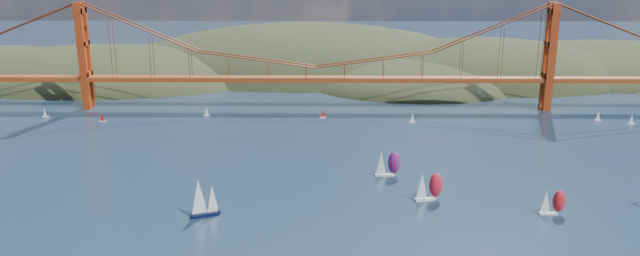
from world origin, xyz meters
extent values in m
ellipsoid|color=black|center=(-140.00, 260.00, -11.20)|extent=(240.00, 140.00, 64.00)
ellipsoid|color=black|center=(-10.00, 300.00, -16.80)|extent=(300.00, 180.00, 96.00)
ellipsoid|color=black|center=(110.00, 270.00, -13.30)|extent=(220.00, 140.00, 76.00)
ellipsoid|color=black|center=(60.00, 240.00, -8.40)|extent=(140.00, 110.00, 48.00)
ellipsoid|color=black|center=(200.00, 290.00, -10.50)|extent=(260.00, 160.00, 60.00)
cube|color=#8B3916|center=(0.00, 180.00, 16.00)|extent=(440.00, 7.00, 1.60)
cube|color=maroon|center=(0.00, 180.00, 14.80)|extent=(440.00, 7.00, 0.80)
cube|color=maroon|center=(-120.00, 180.00, 27.50)|extent=(4.00, 8.50, 55.00)
cube|color=maroon|center=(120.00, 180.00, 27.50)|extent=(4.00, 8.50, 55.00)
cube|color=black|center=(-31.85, 40.81, 0.52)|extent=(8.98, 5.63, 1.05)
cylinder|color=#99999E|center=(-31.45, 40.98, 7.34)|extent=(0.13, 0.13, 12.59)
cone|color=white|center=(-33.30, 40.20, 6.71)|extent=(6.39, 6.39, 11.08)
cone|color=white|center=(-29.44, 41.82, 5.45)|extent=(4.56, 4.56, 8.81)
cube|color=silver|center=(38.88, 54.26, 0.40)|extent=(6.84, 3.12, 0.79)
cylinder|color=#99999E|center=(39.20, 54.33, 5.75)|extent=(0.10, 0.10, 9.91)
cone|color=white|center=(37.72, 54.03, 5.25)|extent=(4.36, 4.36, 8.72)
ellipsoid|color=red|center=(42.44, 54.98, 5.25)|extent=(5.11, 3.77, 8.33)
cube|color=silver|center=(75.97, 43.37, 0.34)|extent=(5.72, 1.82, 0.68)
cylinder|color=#99999E|center=(76.25, 43.38, 4.93)|extent=(0.08, 0.08, 8.49)
cone|color=white|center=(74.95, 43.33, 4.50)|extent=(3.30, 3.30, 7.47)
ellipsoid|color=red|center=(79.08, 43.50, 4.50)|extent=(4.06, 2.65, 7.13)
cube|color=silver|center=(27.28, 77.55, 0.40)|extent=(6.63, 1.95, 0.79)
cylinder|color=#99999E|center=(27.61, 77.55, 5.75)|extent=(0.10, 0.10, 9.91)
cone|color=white|center=(26.09, 77.53, 5.25)|extent=(3.75, 3.75, 8.72)
ellipsoid|color=red|center=(30.91, 77.60, 5.25)|extent=(4.67, 2.97, 8.32)
cube|color=silver|center=(-134.69, 159.42, 0.25)|extent=(3.00, 1.00, 0.50)
cone|color=white|center=(-134.69, 159.42, 2.60)|extent=(2.00, 2.00, 4.20)
cube|color=silver|center=(-103.04, 151.15, 0.25)|extent=(3.00, 1.00, 0.50)
cone|color=red|center=(-103.04, 151.15, 2.60)|extent=(2.00, 2.00, 4.20)
cube|color=silver|center=(-54.49, 163.13, 0.25)|extent=(3.00, 1.00, 0.50)
cone|color=white|center=(-54.49, 163.13, 2.60)|extent=(2.00, 2.00, 4.20)
cube|color=silver|center=(138.25, 156.59, 0.25)|extent=(3.00, 1.00, 0.50)
cone|color=white|center=(138.25, 156.59, 2.60)|extent=(2.00, 2.00, 4.20)
cube|color=silver|center=(151.65, 150.64, 0.25)|extent=(3.00, 1.00, 0.50)
cone|color=white|center=(151.65, 150.64, 2.60)|extent=(2.00, 2.00, 4.20)
cube|color=silver|center=(47.23, 151.74, 0.25)|extent=(3.00, 1.00, 0.50)
cone|color=white|center=(47.23, 151.74, 2.60)|extent=(2.00, 2.00, 4.20)
cube|color=silver|center=(3.90, 159.82, 0.25)|extent=(3.00, 1.00, 0.50)
cone|color=red|center=(3.90, 159.82, 2.60)|extent=(2.00, 2.00, 4.20)
camera|label=1|loc=(6.83, -138.79, 80.15)|focal=35.00mm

